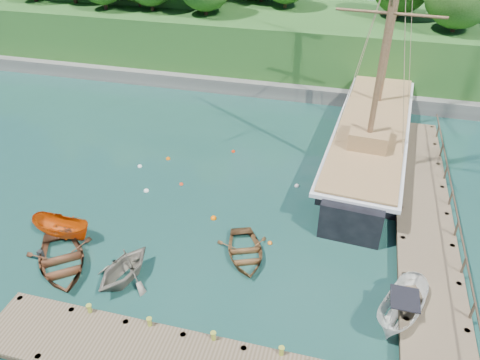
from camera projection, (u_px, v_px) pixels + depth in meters
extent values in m
plane|color=#1A3C34|center=(207.00, 262.00, 25.28)|extent=(160.00, 160.00, 0.00)
cylinder|color=black|center=(23.00, 306.00, 22.69)|extent=(0.28, 0.28, 1.10)
cube|color=#4D3F2C|center=(424.00, 211.00, 28.19)|extent=(3.20, 24.00, 0.12)
cube|color=black|center=(423.00, 213.00, 28.28)|extent=(3.20, 24.00, 0.20)
cylinder|color=black|center=(397.00, 129.00, 38.15)|extent=(0.28, 0.28, 1.10)
cylinder|color=black|center=(430.00, 133.00, 37.61)|extent=(0.28, 0.28, 1.10)
cylinder|color=olive|center=(92.00, 320.00, 22.02)|extent=(0.26, 0.26, 0.45)
cylinder|color=olive|center=(151.00, 334.00, 21.39)|extent=(0.26, 0.26, 0.45)
cylinder|color=olive|center=(214.00, 348.00, 20.75)|extent=(0.26, 0.26, 0.45)
imported|color=#4E2C1A|center=(63.00, 267.00, 25.00)|extent=(5.86, 6.12, 1.03)
imported|color=slate|center=(125.00, 279.00, 24.24)|extent=(3.89, 4.25, 1.90)
imported|color=brown|center=(245.00, 256.00, 25.66)|extent=(4.14, 4.78, 0.83)
imported|color=#C34306|center=(64.00, 236.00, 27.06)|extent=(3.87, 1.75, 1.45)
imported|color=white|center=(399.00, 319.00, 22.07)|extent=(3.16, 4.68, 1.69)
cube|color=black|center=(369.00, 144.00, 34.51)|extent=(6.14, 15.63, 3.18)
cube|color=black|center=(381.00, 94.00, 42.24)|extent=(3.10, 5.00, 2.86)
cube|color=black|center=(353.00, 213.00, 27.64)|extent=(3.77, 4.19, 3.02)
cube|color=silver|center=(373.00, 126.00, 33.66)|extent=(6.56, 20.42, 0.25)
cube|color=brown|center=(373.00, 122.00, 33.52)|extent=(6.08, 19.95, 0.12)
cube|color=brown|center=(370.00, 136.00, 30.61)|extent=(2.71, 3.18, 1.20)
cylinder|color=brown|center=(390.00, 49.00, 43.41)|extent=(0.78, 6.89, 1.69)
cylinder|color=brown|center=(388.00, 28.00, 26.13)|extent=(0.36, 0.36, 15.53)
sphere|color=white|center=(146.00, 191.00, 30.86)|extent=(0.34, 0.34, 0.34)
sphere|color=red|center=(181.00, 185.00, 31.51)|extent=(0.28, 0.28, 0.28)
sphere|color=#F56200|center=(214.00, 219.00, 28.43)|extent=(0.36, 0.36, 0.36)
sphere|color=silver|center=(297.00, 186.00, 31.33)|extent=(0.32, 0.32, 0.32)
sphere|color=#F35D03|center=(168.00, 159.00, 34.28)|extent=(0.31, 0.31, 0.31)
sphere|color=red|center=(233.00, 152.00, 35.15)|extent=(0.28, 0.28, 0.28)
sphere|color=white|center=(140.00, 167.00, 33.40)|extent=(0.32, 0.32, 0.32)
sphere|color=orange|center=(270.00, 243.00, 26.55)|extent=(0.27, 0.27, 0.27)
cube|color=#474744|center=(205.00, 78.00, 45.97)|extent=(50.00, 4.00, 1.40)
cube|color=#214D1C|center=(222.00, 36.00, 49.47)|extent=(50.00, 14.00, 6.00)
cube|color=#214D1C|center=(116.00, 0.00, 54.54)|extent=(24.00, 12.00, 10.00)
cylinder|color=#382616|center=(152.00, 3.00, 46.16)|extent=(0.36, 0.36, 1.40)
cylinder|color=#382616|center=(454.00, 23.00, 40.09)|extent=(0.36, 0.36, 1.40)
cylinder|color=#382616|center=(285.00, 1.00, 47.04)|extent=(0.36, 0.36, 1.40)
cylinder|color=#382616|center=(455.00, 21.00, 40.86)|extent=(0.36, 0.36, 1.40)
cylinder|color=#382616|center=(206.00, 7.00, 44.75)|extent=(0.36, 0.36, 1.40)
cylinder|color=#382616|center=(398.00, 9.00, 44.08)|extent=(0.36, 0.36, 1.40)
cylinder|color=#382616|center=(105.00, 2.00, 46.55)|extent=(0.36, 0.36, 1.40)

